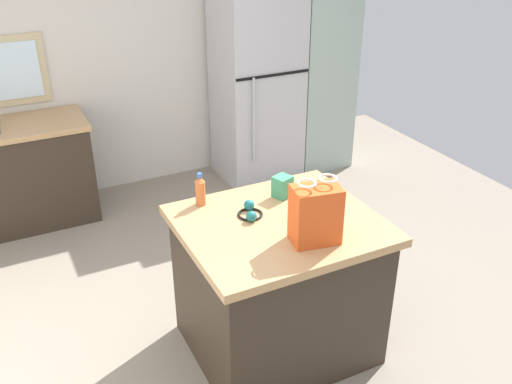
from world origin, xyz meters
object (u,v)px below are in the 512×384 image
kitchen_island (278,286)px  bottle (200,191)px  small_box (282,187)px  tall_cabinet (318,64)px  shopping_bag (316,214)px  ear_defenders (250,212)px  refrigerator (257,89)px

kitchen_island → bottle: bottle is taller
bottle → small_box: bearing=-15.1°
tall_cabinet → shopping_bag: tall_cabinet is taller
shopping_bag → ear_defenders: bearing=115.7°
refrigerator → small_box: 2.29m
ear_defenders → small_box: bearing=23.7°
kitchen_island → bottle: 0.75m
bottle → ear_defenders: bottle is taller
refrigerator → tall_cabinet: 0.71m
bottle → kitchen_island: bearing=-50.1°
ear_defenders → refrigerator: bearing=62.5°
kitchen_island → small_box: bearing=58.0°
kitchen_island → tall_cabinet: tall_cabinet is taller
refrigerator → ear_defenders: refrigerator is taller
bottle → tall_cabinet: bearing=43.7°
small_box → tall_cabinet: bearing=53.2°
tall_cabinet → ear_defenders: bearing=-129.8°
refrigerator → tall_cabinet: bearing=0.0°
tall_cabinet → small_box: (-1.57, -2.11, -0.08)m
bottle → refrigerator: bearing=55.3°
shopping_bag → ear_defenders: 0.47m
shopping_bag → kitchen_island: bearing=105.2°
kitchen_island → bottle: (-0.33, 0.39, 0.55)m
tall_cabinet → ear_defenders: size_ratio=11.20×
kitchen_island → tall_cabinet: bearing=53.7°
refrigerator → small_box: (-0.88, -2.11, 0.08)m
shopping_bag → small_box: size_ratio=2.70×
shopping_bag → bottle: 0.77m
ear_defenders → bottle: bearing=129.0°
small_box → ear_defenders: size_ratio=0.71×
bottle → ear_defenders: bearing=-51.0°
refrigerator → shopping_bag: (-0.97, -2.63, 0.18)m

